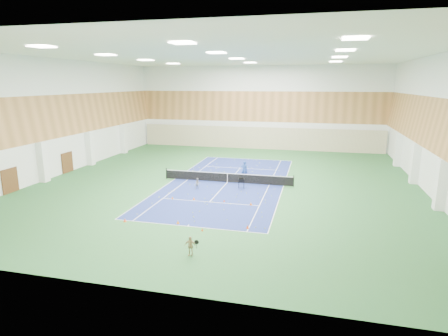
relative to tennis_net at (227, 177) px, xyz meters
The scene contains 22 objects.
ground 0.55m from the tennis_net, ahead, with size 40.00×40.00×0.00m, color #285F2E.
room_shell 5.45m from the tennis_net, ahead, with size 36.00×40.00×12.00m, color white, non-canonical shape.
wood_cladding 7.45m from the tennis_net, ahead, with size 36.00×40.00×8.00m, color #B57A43, non-canonical shape.
ceiling_light_grid 11.37m from the tennis_net, ahead, with size 21.40×25.40×0.06m, color white, non-canonical shape.
court_surface 0.55m from the tennis_net, ahead, with size 10.97×23.77×0.01m, color navy.
tennis_balls_scatter 0.50m from the tennis_net, ahead, with size 10.57×22.77×0.07m, color #B8CF23, non-canonical shape.
tennis_net is the anchor object (origin of this frame).
back_curtain 19.78m from the tennis_net, 90.00° to the left, with size 35.40×0.16×3.20m, color #C6B793.
door_left_a 19.63m from the tennis_net, 155.94° to the right, with size 0.08×1.80×2.20m, color #593319.
door_left_b 17.93m from the tennis_net, behind, with size 0.08×1.80×2.20m, color #593319.
coach 2.40m from the tennis_net, 56.63° to the left, with size 0.66×0.44×1.82m, color #22469C.
child_court 3.60m from the tennis_net, 126.19° to the right, with size 0.50×0.39×1.03m, color gray.
child_apron 16.08m from the tennis_net, 84.25° to the right, with size 0.67×0.28×1.15m, color tan.
ball_cart 2.49m from the tennis_net, 45.69° to the right, with size 0.55×0.55×0.96m, color black, non-canonical shape.
cone_svc_a 7.14m from the tennis_net, 117.35° to the right, with size 0.20×0.20×0.21m, color #E45E0C.
cone_svc_b 6.31m from the tennis_net, 103.16° to the right, with size 0.21×0.21×0.23m, color #FF610D.
cone_svc_c 6.15m from the tennis_net, 79.29° to the right, with size 0.17×0.17×0.19m, color #EE430C.
cone_svc_d 7.24m from the tennis_net, 61.66° to the right, with size 0.22×0.22×0.25m, color orange.
cone_base_a 12.94m from the tennis_net, 110.75° to the right, with size 0.23×0.23×0.25m, color #FF460D.
cone_base_b 11.60m from the tennis_net, 94.00° to the right, with size 0.21×0.21×0.24m, color orange.
cone_base_c 12.48m from the tennis_net, 84.42° to the right, with size 0.17×0.17×0.19m, color #F24E0C.
cone_base_d 12.01m from the tennis_net, 70.25° to the right, with size 0.22×0.22×0.24m, color #F8460D.
Camera 1 is at (8.13, -34.58, 9.58)m, focal length 30.00 mm.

